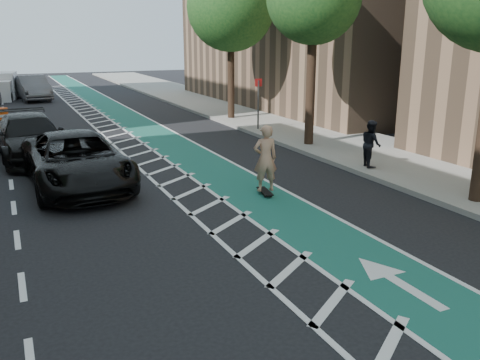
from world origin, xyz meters
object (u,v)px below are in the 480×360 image
skateboarder (265,158)px  suv_near (76,160)px  barrel_a (46,168)px  suv_far (30,137)px

skateboarder → suv_near: size_ratio=0.33×
barrel_a → suv_far: bearing=93.0°
suv_near → barrel_a: suv_near is taller
barrel_a → suv_near: bearing=-42.4°
suv_near → barrel_a: 1.16m
suv_near → suv_far: 4.63m
skateboarder → barrel_a: (-5.49, 3.84, -0.57)m
suv_near → suv_far: size_ratio=1.05×
skateboarder → suv_near: skateboarder is taller
suv_far → suv_near: bearing=-81.6°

